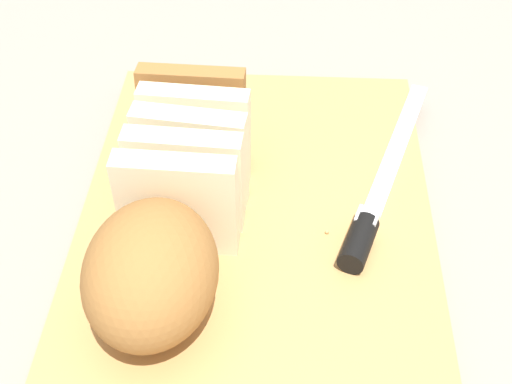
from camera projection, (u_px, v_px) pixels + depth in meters
The scene contains 6 objects.
ground_plane at pixel (256, 235), 0.66m from camera, with size 3.00×3.00×0.00m, color gray.
cutting_board at pixel (256, 226), 0.65m from camera, with size 0.45×0.32×0.03m, color tan.
bread_loaf at pixel (170, 217), 0.57m from camera, with size 0.28×0.13×0.10m.
bread_knife at pixel (370, 213), 0.63m from camera, with size 0.28×0.12×0.02m.
crumb_near_knife at pixel (327, 232), 0.62m from camera, with size 0.00×0.00×0.00m, color tan.
crumb_near_loaf at pixel (195, 214), 0.64m from camera, with size 0.01×0.01×0.01m, color tan.
Camera 1 is at (-0.45, -0.01, 0.48)m, focal length 49.81 mm.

